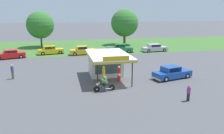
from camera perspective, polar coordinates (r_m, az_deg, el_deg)
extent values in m
plane|color=#4C4C51|center=(24.53, 1.17, -4.80)|extent=(300.00, 300.00, 0.00)
cube|color=#3D6B2D|center=(53.46, -6.48, 5.24)|extent=(120.00, 24.00, 0.01)
cube|color=beige|center=(28.56, -1.68, 0.84)|extent=(3.86, 3.45, 2.86)
cube|color=#384C56|center=(26.91, -0.99, 0.17)|extent=(3.09, 0.05, 1.83)
cube|color=silver|center=(26.43, -0.92, 3.14)|extent=(4.56, 7.73, 0.16)
cube|color=gold|center=(26.47, -0.92, 2.76)|extent=(4.56, 7.73, 0.18)
cube|color=gold|center=(22.70, 1.03, 2.16)|extent=(2.70, 0.08, 0.44)
cylinder|color=black|center=(23.95, 5.07, -1.74)|extent=(0.12, 0.12, 2.86)
cylinder|color=black|center=(23.14, -3.62, -2.26)|extent=(0.12, 0.12, 2.86)
cube|color=slate|center=(25.39, -2.07, -4.05)|extent=(0.44, 0.44, 0.10)
cylinder|color=yellow|center=(25.14, -2.09, -2.19)|extent=(0.34, 0.34, 1.61)
cube|color=white|center=(24.95, -2.02, -2.12)|extent=(0.22, 0.02, 0.28)
sphere|color=#EACC4C|center=(24.90, -2.11, -0.10)|extent=(0.26, 0.26, 0.26)
cube|color=slate|center=(25.75, 1.76, -3.79)|extent=(0.44, 0.44, 0.10)
cylinder|color=red|center=(25.51, 1.78, -2.00)|extent=(0.34, 0.34, 1.57)
cube|color=white|center=(25.32, 1.88, -1.93)|extent=(0.22, 0.02, 0.28)
sphere|color=white|center=(25.27, 1.79, 0.02)|extent=(0.26, 0.26, 0.26)
cylinder|color=black|center=(22.66, -3.84, -5.56)|extent=(0.65, 0.19, 0.64)
cylinder|color=silver|center=(22.66, -3.84, -5.56)|extent=(0.18, 0.14, 0.16)
cylinder|color=black|center=(23.14, -0.05, -5.12)|extent=(0.65, 0.19, 0.64)
cylinder|color=silver|center=(23.14, -0.05, -5.12)|extent=(0.18, 0.14, 0.16)
ellipsoid|color=black|center=(22.71, -2.17, -4.27)|extent=(0.59, 0.32, 0.24)
cube|color=#59595E|center=(22.84, -2.05, -5.12)|extent=(0.47, 0.30, 0.36)
cube|color=black|center=(22.84, -1.34, -4.32)|extent=(0.51, 0.33, 0.10)
cylinder|color=silver|center=(22.60, -3.61, -4.87)|extent=(0.38, 0.12, 0.71)
cylinder|color=silver|center=(22.51, -3.33, -3.92)|extent=(0.13, 0.70, 0.04)
sphere|color=silver|center=(22.53, -3.57, -4.33)|extent=(0.16, 0.16, 0.16)
cube|color=black|center=(23.09, -0.16, -4.85)|extent=(0.46, 0.24, 0.12)
cylinder|color=silver|center=(22.88, -0.98, -5.44)|extent=(0.71, 0.18, 0.18)
cube|color=#2D3351|center=(22.80, -1.50, -4.20)|extent=(0.44, 0.39, 0.14)
cylinder|color=#2D3351|center=(22.72, -1.84, -5.33)|extent=(0.15, 0.25, 0.56)
cylinder|color=#2D3351|center=(23.01, -2.10, -5.08)|extent=(0.15, 0.25, 0.56)
cylinder|color=#4C8C4C|center=(22.69, -1.60, -3.45)|extent=(0.45, 0.37, 0.60)
sphere|color=tan|center=(22.56, -1.75, -2.56)|extent=(0.22, 0.22, 0.22)
cylinder|color=#4C8C4C|center=(22.41, -2.02, -3.45)|extent=(0.54, 0.16, 0.31)
cylinder|color=#4C8C4C|center=(22.77, -2.34, -3.17)|extent=(0.54, 0.16, 0.31)
cube|color=#19479E|center=(28.09, 14.80, -1.70)|extent=(4.99, 2.85, 0.73)
cube|color=#19479E|center=(27.76, 14.50, -0.43)|extent=(2.29, 1.98, 0.61)
cube|color=#283847|center=(28.40, 15.98, -0.22)|extent=(0.37, 1.35, 0.49)
cube|color=#283847|center=(28.32, 13.50, -0.10)|extent=(1.64, 0.43, 0.46)
cube|color=#283847|center=(27.21, 15.54, -0.78)|extent=(1.64, 0.43, 0.46)
cube|color=silver|center=(29.74, 18.24, -1.58)|extent=(0.52, 1.66, 0.18)
cube|color=silver|center=(26.68, 10.90, -2.84)|extent=(0.52, 1.66, 0.18)
sphere|color=white|center=(30.06, 17.55, -0.81)|extent=(0.18, 0.18, 0.18)
sphere|color=white|center=(29.29, 19.07, -1.30)|extent=(0.18, 0.18, 0.18)
cylinder|color=black|center=(29.77, 16.07, -1.35)|extent=(0.69, 0.35, 0.66)
cylinder|color=silver|center=(29.77, 16.07, -1.35)|extent=(0.34, 0.28, 0.30)
cylinder|color=black|center=(28.63, 18.27, -2.10)|extent=(0.69, 0.35, 0.66)
cylinder|color=silver|center=(28.63, 18.27, -2.10)|extent=(0.34, 0.28, 0.30)
cylinder|color=black|center=(27.76, 11.17, -2.14)|extent=(0.69, 0.35, 0.66)
cylinder|color=silver|center=(27.76, 11.17, -2.14)|extent=(0.34, 0.28, 0.30)
cylinder|color=black|center=(26.54, 13.32, -3.00)|extent=(0.69, 0.35, 0.66)
cylinder|color=silver|center=(26.54, 13.32, -3.00)|extent=(0.34, 0.28, 0.30)
cube|color=#B7B7BC|center=(46.55, 10.58, 4.51)|extent=(5.23, 2.38, 0.72)
cube|color=#B7B7BC|center=(46.40, 10.49, 5.31)|extent=(2.47, 1.89, 0.61)
cube|color=#283847|center=(46.95, 11.73, 5.35)|extent=(0.18, 1.49, 0.49)
cube|color=#283847|center=(47.12, 10.02, 5.46)|extent=(1.97, 0.21, 0.46)
cube|color=#283847|center=(45.68, 10.98, 5.16)|extent=(1.97, 0.21, 0.46)
cube|color=silver|center=(47.85, 13.28, 4.33)|extent=(0.29, 1.82, 0.18)
cube|color=silver|center=(45.43, 7.71, 4.09)|extent=(0.29, 1.82, 0.18)
sphere|color=white|center=(48.33, 12.94, 4.77)|extent=(0.18, 0.18, 0.18)
sphere|color=white|center=(47.30, 13.69, 4.54)|extent=(0.18, 0.18, 0.18)
cylinder|color=black|center=(48.19, 11.88, 4.50)|extent=(0.68, 0.26, 0.66)
cylinder|color=silver|center=(48.19, 11.88, 4.50)|extent=(0.32, 0.25, 0.30)
cylinder|color=black|center=(46.66, 12.96, 4.15)|extent=(0.68, 0.26, 0.66)
cylinder|color=silver|center=(46.66, 12.96, 4.15)|extent=(0.32, 0.25, 0.30)
cylinder|color=black|center=(46.59, 8.17, 4.35)|extent=(0.68, 0.26, 0.66)
cylinder|color=silver|center=(46.59, 8.17, 4.35)|extent=(0.32, 0.25, 0.30)
cylinder|color=black|center=(45.00, 9.17, 3.99)|extent=(0.68, 0.26, 0.66)
cylinder|color=silver|center=(45.00, 9.17, 3.99)|extent=(0.32, 0.25, 0.30)
cube|color=gold|center=(44.44, -15.08, 3.86)|extent=(4.94, 2.76, 0.75)
cube|color=gold|center=(44.29, -15.45, 4.71)|extent=(2.35, 1.99, 0.62)
cube|color=#283847|center=(44.46, -14.16, 4.82)|extent=(0.34, 1.39, 0.49)
cube|color=#283847|center=(45.05, -15.62, 4.84)|extent=(1.72, 0.40, 0.47)
cube|color=#283847|center=(43.53, -15.28, 4.57)|extent=(1.72, 0.40, 0.47)
cube|color=silver|center=(44.92, -12.09, 3.80)|extent=(0.48, 1.70, 0.18)
cube|color=silver|center=(44.15, -18.07, 3.26)|extent=(0.48, 1.70, 0.18)
sphere|color=white|center=(45.44, -12.26, 4.28)|extent=(0.18, 0.18, 0.18)
sphere|color=white|center=(44.32, -11.93, 4.06)|extent=(0.18, 0.18, 0.18)
cylinder|color=black|center=(45.58, -13.29, 3.91)|extent=(0.69, 0.34, 0.66)
cylinder|color=silver|center=(45.58, -13.29, 3.91)|extent=(0.34, 0.28, 0.30)
cylinder|color=black|center=(43.94, -12.83, 3.59)|extent=(0.69, 0.34, 0.66)
cylinder|color=silver|center=(43.94, -12.83, 3.59)|extent=(0.34, 0.28, 0.30)
cylinder|color=black|center=(45.07, -17.23, 3.56)|extent=(0.69, 0.34, 0.66)
cylinder|color=silver|center=(45.07, -17.23, 3.56)|extent=(0.34, 0.28, 0.30)
cylinder|color=black|center=(43.42, -16.92, 3.21)|extent=(0.69, 0.34, 0.66)
cylinder|color=silver|center=(43.42, -16.92, 3.21)|extent=(0.34, 0.28, 0.30)
cube|color=red|center=(42.49, -24.24, 2.72)|extent=(5.30, 3.19, 0.80)
cube|color=red|center=(42.40, -24.09, 3.61)|extent=(2.44, 2.17, 0.51)
cube|color=#283847|center=(42.33, -25.45, 3.46)|extent=(0.44, 1.42, 0.41)
cube|color=#283847|center=(41.59, -23.99, 3.45)|extent=(1.69, 0.51, 0.38)
cube|color=#283847|center=(43.20, -24.18, 3.77)|extent=(1.69, 0.51, 0.38)
cube|color=silver|center=(42.78, -20.86, 2.72)|extent=(0.61, 1.76, 0.18)
cylinder|color=black|center=(41.82, -21.80, 2.44)|extent=(0.69, 0.37, 0.66)
cylinder|color=silver|center=(41.82, -21.80, 2.44)|extent=(0.35, 0.29, 0.30)
cylinder|color=black|center=(43.55, -22.10, 2.83)|extent=(0.69, 0.37, 0.66)
cylinder|color=silver|center=(43.55, -22.10, 2.83)|extent=(0.35, 0.29, 0.30)
cube|color=gold|center=(42.71, -7.33, 3.88)|extent=(4.83, 2.19, 0.81)
cube|color=gold|center=(42.56, -7.59, 4.80)|extent=(2.02, 1.72, 0.61)
cube|color=#283847|center=(42.73, -6.37, 4.87)|extent=(0.17, 1.38, 0.49)
cube|color=#283847|center=(43.31, -7.77, 4.95)|extent=(1.59, 0.18, 0.46)
cube|color=#283847|center=(41.82, -7.40, 4.65)|extent=(1.59, 0.18, 0.46)
cube|color=silver|center=(43.24, -4.23, 3.69)|extent=(0.27, 1.69, 0.18)
cube|color=silver|center=(42.40, -10.47, 3.30)|extent=(0.27, 1.69, 0.18)
sphere|color=white|center=(43.73, -4.40, 4.23)|extent=(0.18, 0.18, 0.18)
sphere|color=white|center=(42.64, -4.04, 3.99)|extent=(0.18, 0.18, 0.18)
cylinder|color=black|center=(43.86, -5.47, 3.85)|extent=(0.68, 0.26, 0.66)
cylinder|color=silver|center=(43.86, -5.47, 3.85)|extent=(0.32, 0.25, 0.30)
cylinder|color=black|center=(42.27, -4.99, 3.49)|extent=(0.68, 0.26, 0.66)
cylinder|color=silver|center=(42.27, -4.99, 3.49)|extent=(0.32, 0.25, 0.30)
cylinder|color=black|center=(43.30, -9.60, 3.59)|extent=(0.68, 0.26, 0.66)
cylinder|color=silver|center=(43.30, -9.60, 3.59)|extent=(0.32, 0.25, 0.30)
cylinder|color=black|center=(41.69, -9.26, 3.22)|extent=(0.68, 0.26, 0.66)
cylinder|color=silver|center=(41.69, -9.26, 3.22)|extent=(0.32, 0.25, 0.30)
cube|color=#2D844C|center=(45.03, 1.96, 4.51)|extent=(5.53, 3.12, 0.84)
cube|color=#2D844C|center=(44.91, 2.14, 5.41)|extent=(2.35, 2.04, 0.60)
cube|color=#283847|center=(44.94, 0.88, 5.42)|extent=(0.41, 1.33, 0.48)
cube|color=#283847|center=(44.16, 2.12, 5.27)|extent=(1.65, 0.49, 0.46)
cube|color=#283847|center=(45.67, 2.16, 5.55)|extent=(1.65, 0.49, 0.46)
cube|color=silver|center=(45.21, -1.41, 4.16)|extent=(0.57, 1.64, 0.18)
cube|color=silver|center=(45.09, 5.33, 4.08)|extent=(0.57, 1.64, 0.18)
sphere|color=white|center=(44.60, -1.49, 4.47)|extent=(0.18, 0.18, 0.18)
sphere|color=white|center=(45.71, -1.37, 4.70)|extent=(0.18, 0.18, 0.18)
cylinder|color=black|center=(44.34, -0.38, 4.02)|extent=(0.69, 0.37, 0.66)
cylinder|color=silver|center=(44.34, -0.38, 4.02)|extent=(0.35, 0.29, 0.30)
cylinder|color=black|center=(45.95, -0.25, 4.36)|extent=(0.69, 0.37, 0.66)
cylinder|color=silver|center=(45.95, -0.25, 4.36)|extent=(0.35, 0.29, 0.30)
cylinder|color=black|center=(44.26, 4.24, 3.96)|extent=(0.69, 0.37, 0.66)
cylinder|color=silver|center=(44.26, 4.24, 3.96)|extent=(0.35, 0.29, 0.30)
cylinder|color=black|center=(45.88, 4.21, 4.31)|extent=(0.69, 0.37, 0.66)
cylinder|color=silver|center=(45.88, 4.21, 4.31)|extent=(0.35, 0.29, 0.30)
cylinder|color=brown|center=(29.41, -23.56, -1.93)|extent=(0.26, 0.26, 0.89)
cylinder|color=#2D4C8C|center=(29.23, -23.70, -0.50)|extent=(0.34, 0.34, 0.63)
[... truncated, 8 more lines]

